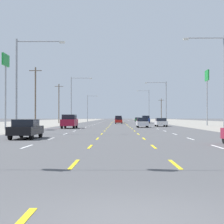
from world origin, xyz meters
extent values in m
plane|color=#4C4C4F|center=(0.00, 66.00, 0.00)|extent=(572.00, 572.00, 0.00)
cube|color=white|center=(-5.25, 14.50, 0.01)|extent=(0.14, 2.60, 0.01)
cube|color=white|center=(-5.25, 22.00, 0.01)|extent=(0.14, 2.60, 0.01)
cube|color=white|center=(-5.25, 29.50, 0.01)|extent=(0.14, 2.60, 0.01)
cube|color=white|center=(-5.25, 37.00, 0.01)|extent=(0.14, 2.60, 0.01)
cube|color=white|center=(-5.25, 44.50, 0.01)|extent=(0.14, 2.60, 0.01)
cube|color=white|center=(-5.25, 52.00, 0.01)|extent=(0.14, 2.60, 0.01)
cube|color=white|center=(-5.25, 59.50, 0.01)|extent=(0.14, 2.60, 0.01)
cube|color=white|center=(-5.25, 67.00, 0.01)|extent=(0.14, 2.60, 0.01)
cube|color=white|center=(-5.25, 74.50, 0.01)|extent=(0.14, 2.60, 0.01)
cube|color=white|center=(-5.25, 82.00, 0.01)|extent=(0.14, 2.60, 0.01)
cube|color=white|center=(-5.25, 89.50, 0.01)|extent=(0.14, 2.60, 0.01)
cube|color=white|center=(-5.25, 97.00, 0.01)|extent=(0.14, 2.60, 0.01)
cube|color=white|center=(-5.25, 104.50, 0.01)|extent=(0.14, 2.60, 0.01)
cube|color=white|center=(-5.25, 112.00, 0.01)|extent=(0.14, 2.60, 0.01)
cube|color=white|center=(-5.25, 119.50, 0.01)|extent=(0.14, 2.60, 0.01)
cube|color=white|center=(-5.25, 127.00, 0.01)|extent=(0.14, 2.60, 0.01)
cube|color=white|center=(-5.25, 134.50, 0.01)|extent=(0.14, 2.60, 0.01)
cube|color=white|center=(-5.25, 142.00, 0.01)|extent=(0.14, 2.60, 0.01)
cube|color=white|center=(-5.25, 149.50, 0.01)|extent=(0.14, 2.60, 0.01)
cube|color=white|center=(-5.25, 157.00, 0.01)|extent=(0.14, 2.60, 0.01)
cube|color=white|center=(-5.25, 164.50, 0.01)|extent=(0.14, 2.60, 0.01)
cube|color=white|center=(-5.25, 172.00, 0.01)|extent=(0.14, 2.60, 0.01)
cube|color=white|center=(-5.25, 179.50, 0.01)|extent=(0.14, 2.60, 0.01)
cube|color=white|center=(-5.25, 187.00, 0.01)|extent=(0.14, 2.60, 0.01)
cube|color=white|center=(-5.25, 194.50, 0.01)|extent=(0.14, 2.60, 0.01)
cube|color=white|center=(-5.25, 202.00, 0.01)|extent=(0.14, 2.60, 0.01)
cube|color=white|center=(-5.25, 209.50, 0.01)|extent=(0.14, 2.60, 0.01)
cube|color=white|center=(-5.25, 217.00, 0.01)|extent=(0.14, 2.60, 0.01)
cube|color=yellow|center=(-1.75, 7.00, 0.01)|extent=(0.14, 2.60, 0.01)
cube|color=yellow|center=(-1.75, 14.50, 0.01)|extent=(0.14, 2.60, 0.01)
cube|color=yellow|center=(-1.75, 22.00, 0.01)|extent=(0.14, 2.60, 0.01)
cube|color=yellow|center=(-1.75, 29.50, 0.01)|extent=(0.14, 2.60, 0.01)
cube|color=yellow|center=(-1.75, 37.00, 0.01)|extent=(0.14, 2.60, 0.01)
cube|color=yellow|center=(-1.75, 44.50, 0.01)|extent=(0.14, 2.60, 0.01)
cube|color=yellow|center=(-1.75, 52.00, 0.01)|extent=(0.14, 2.60, 0.01)
cube|color=yellow|center=(-1.75, 59.50, 0.01)|extent=(0.14, 2.60, 0.01)
cube|color=yellow|center=(-1.75, 67.00, 0.01)|extent=(0.14, 2.60, 0.01)
cube|color=yellow|center=(-1.75, 74.50, 0.01)|extent=(0.14, 2.60, 0.01)
cube|color=yellow|center=(-1.75, 82.00, 0.01)|extent=(0.14, 2.60, 0.01)
cube|color=yellow|center=(-1.75, 89.50, 0.01)|extent=(0.14, 2.60, 0.01)
cube|color=yellow|center=(-1.75, 97.00, 0.01)|extent=(0.14, 2.60, 0.01)
cube|color=yellow|center=(-1.75, 104.50, 0.01)|extent=(0.14, 2.60, 0.01)
cube|color=yellow|center=(-1.75, 112.00, 0.01)|extent=(0.14, 2.60, 0.01)
cube|color=yellow|center=(-1.75, 119.50, 0.01)|extent=(0.14, 2.60, 0.01)
cube|color=yellow|center=(-1.75, 127.00, 0.01)|extent=(0.14, 2.60, 0.01)
cube|color=yellow|center=(-1.75, 134.50, 0.01)|extent=(0.14, 2.60, 0.01)
cube|color=yellow|center=(-1.75, 142.00, 0.01)|extent=(0.14, 2.60, 0.01)
cube|color=yellow|center=(-1.75, 149.50, 0.01)|extent=(0.14, 2.60, 0.01)
cube|color=yellow|center=(-1.75, 157.00, 0.01)|extent=(0.14, 2.60, 0.01)
cube|color=yellow|center=(-1.75, 164.50, 0.01)|extent=(0.14, 2.60, 0.01)
cube|color=yellow|center=(-1.75, 172.00, 0.01)|extent=(0.14, 2.60, 0.01)
cube|color=yellow|center=(-1.75, 179.50, 0.01)|extent=(0.14, 2.60, 0.01)
cube|color=yellow|center=(-1.75, 187.00, 0.01)|extent=(0.14, 2.60, 0.01)
cube|color=yellow|center=(-1.75, 194.50, 0.01)|extent=(0.14, 2.60, 0.01)
cube|color=yellow|center=(-1.75, 202.00, 0.01)|extent=(0.14, 2.60, 0.01)
cube|color=yellow|center=(-1.75, 209.50, 0.01)|extent=(0.14, 2.60, 0.01)
cube|color=yellow|center=(-1.75, 217.00, 0.01)|extent=(0.14, 2.60, 0.01)
cube|color=yellow|center=(1.75, 7.00, 0.01)|extent=(0.14, 2.60, 0.01)
cube|color=yellow|center=(1.75, 14.50, 0.01)|extent=(0.14, 2.60, 0.01)
cube|color=yellow|center=(1.75, 22.00, 0.01)|extent=(0.14, 2.60, 0.01)
cube|color=yellow|center=(1.75, 29.50, 0.01)|extent=(0.14, 2.60, 0.01)
cube|color=yellow|center=(1.75, 37.00, 0.01)|extent=(0.14, 2.60, 0.01)
cube|color=yellow|center=(1.75, 44.50, 0.01)|extent=(0.14, 2.60, 0.01)
cube|color=yellow|center=(1.75, 52.00, 0.01)|extent=(0.14, 2.60, 0.01)
cube|color=yellow|center=(1.75, 59.50, 0.01)|extent=(0.14, 2.60, 0.01)
cube|color=yellow|center=(1.75, 67.00, 0.01)|extent=(0.14, 2.60, 0.01)
cube|color=yellow|center=(1.75, 74.50, 0.01)|extent=(0.14, 2.60, 0.01)
cube|color=yellow|center=(1.75, 82.00, 0.01)|extent=(0.14, 2.60, 0.01)
cube|color=yellow|center=(1.75, 89.50, 0.01)|extent=(0.14, 2.60, 0.01)
cube|color=yellow|center=(1.75, 97.00, 0.01)|extent=(0.14, 2.60, 0.01)
cube|color=yellow|center=(1.75, 104.50, 0.01)|extent=(0.14, 2.60, 0.01)
cube|color=yellow|center=(1.75, 112.00, 0.01)|extent=(0.14, 2.60, 0.01)
cube|color=yellow|center=(1.75, 119.50, 0.01)|extent=(0.14, 2.60, 0.01)
cube|color=yellow|center=(1.75, 127.00, 0.01)|extent=(0.14, 2.60, 0.01)
cube|color=yellow|center=(1.75, 134.50, 0.01)|extent=(0.14, 2.60, 0.01)
cube|color=yellow|center=(1.75, 142.00, 0.01)|extent=(0.14, 2.60, 0.01)
cube|color=yellow|center=(1.75, 149.50, 0.01)|extent=(0.14, 2.60, 0.01)
cube|color=yellow|center=(1.75, 157.00, 0.01)|extent=(0.14, 2.60, 0.01)
cube|color=yellow|center=(1.75, 164.50, 0.01)|extent=(0.14, 2.60, 0.01)
cube|color=yellow|center=(1.75, 172.00, 0.01)|extent=(0.14, 2.60, 0.01)
cube|color=yellow|center=(1.75, 179.50, 0.01)|extent=(0.14, 2.60, 0.01)
cube|color=yellow|center=(1.75, 187.00, 0.01)|extent=(0.14, 2.60, 0.01)
cube|color=yellow|center=(1.75, 194.50, 0.01)|extent=(0.14, 2.60, 0.01)
cube|color=yellow|center=(1.75, 202.00, 0.01)|extent=(0.14, 2.60, 0.01)
cube|color=yellow|center=(1.75, 209.50, 0.01)|extent=(0.14, 2.60, 0.01)
cube|color=yellow|center=(1.75, 217.00, 0.01)|extent=(0.14, 2.60, 0.01)
cube|color=white|center=(5.25, 14.50, 0.01)|extent=(0.14, 2.60, 0.01)
cube|color=white|center=(5.25, 22.00, 0.01)|extent=(0.14, 2.60, 0.01)
cube|color=white|center=(5.25, 29.50, 0.01)|extent=(0.14, 2.60, 0.01)
cube|color=white|center=(5.25, 37.00, 0.01)|extent=(0.14, 2.60, 0.01)
cube|color=white|center=(5.25, 44.50, 0.01)|extent=(0.14, 2.60, 0.01)
cube|color=white|center=(5.25, 52.00, 0.01)|extent=(0.14, 2.60, 0.01)
cube|color=white|center=(5.25, 59.50, 0.01)|extent=(0.14, 2.60, 0.01)
cube|color=white|center=(5.25, 67.00, 0.01)|extent=(0.14, 2.60, 0.01)
cube|color=white|center=(5.25, 74.50, 0.01)|extent=(0.14, 2.60, 0.01)
cube|color=white|center=(5.25, 82.00, 0.01)|extent=(0.14, 2.60, 0.01)
cube|color=white|center=(5.25, 89.50, 0.01)|extent=(0.14, 2.60, 0.01)
cube|color=white|center=(5.25, 97.00, 0.01)|extent=(0.14, 2.60, 0.01)
cube|color=white|center=(5.25, 104.50, 0.01)|extent=(0.14, 2.60, 0.01)
cube|color=white|center=(5.25, 112.00, 0.01)|extent=(0.14, 2.60, 0.01)
cube|color=white|center=(5.25, 119.50, 0.01)|extent=(0.14, 2.60, 0.01)
cube|color=white|center=(5.25, 127.00, 0.01)|extent=(0.14, 2.60, 0.01)
cube|color=white|center=(5.25, 134.50, 0.01)|extent=(0.14, 2.60, 0.01)
cube|color=white|center=(5.25, 142.00, 0.01)|extent=(0.14, 2.60, 0.01)
cube|color=white|center=(5.25, 149.50, 0.01)|extent=(0.14, 2.60, 0.01)
cube|color=white|center=(5.25, 157.00, 0.01)|extent=(0.14, 2.60, 0.01)
cube|color=white|center=(5.25, 164.50, 0.01)|extent=(0.14, 2.60, 0.01)
cube|color=white|center=(5.25, 172.00, 0.01)|extent=(0.14, 2.60, 0.01)
cube|color=white|center=(5.25, 179.50, 0.01)|extent=(0.14, 2.60, 0.01)
cube|color=white|center=(5.25, 187.00, 0.01)|extent=(0.14, 2.60, 0.01)
cube|color=white|center=(5.25, 194.50, 0.01)|extent=(0.14, 2.60, 0.01)
cube|color=white|center=(5.25, 202.00, 0.01)|extent=(0.14, 2.60, 0.01)
cube|color=white|center=(5.25, 209.50, 0.01)|extent=(0.14, 2.60, 0.01)
cube|color=white|center=(5.25, 217.00, 0.01)|extent=(0.14, 2.60, 0.01)
cube|color=black|center=(-7.18, 22.07, 0.63)|extent=(1.80, 4.50, 0.62)
cube|color=black|center=(-7.18, 21.97, 1.20)|extent=(1.62, 2.10, 0.52)
cylinder|color=black|center=(-7.95, 23.62, 0.32)|extent=(0.22, 0.64, 0.64)
cylinder|color=black|center=(-6.41, 23.62, 0.32)|extent=(0.22, 0.64, 0.64)
cylinder|color=black|center=(-7.95, 20.52, 0.32)|extent=(0.22, 0.64, 0.64)
cylinder|color=black|center=(-6.41, 20.52, 0.32)|extent=(0.22, 0.64, 0.64)
cube|color=maroon|center=(-7.16, 47.06, 0.84)|extent=(1.98, 4.90, 0.92)
cube|color=black|center=(-7.16, 47.01, 1.64)|extent=(1.82, 2.70, 0.68)
cylinder|color=black|center=(-8.00, 48.76, 0.38)|extent=(0.26, 0.76, 0.76)
cylinder|color=black|center=(-6.32, 48.76, 0.38)|extent=(0.26, 0.76, 0.76)
cylinder|color=black|center=(-8.00, 45.36, 0.38)|extent=(0.26, 0.76, 0.76)
cylinder|color=black|center=(-6.32, 45.36, 0.38)|extent=(0.26, 0.76, 0.76)
cube|color=silver|center=(3.62, 51.52, 0.63)|extent=(1.72, 3.90, 0.66)
cube|color=black|center=(3.62, 51.27, 1.25)|extent=(1.58, 1.90, 0.58)
cylinder|color=black|center=(2.88, 52.92, 0.30)|extent=(0.20, 0.60, 0.60)
cylinder|color=black|center=(4.36, 52.92, 0.30)|extent=(0.20, 0.60, 0.60)
cylinder|color=black|center=(2.88, 50.12, 0.30)|extent=(0.20, 0.60, 0.60)
cylinder|color=black|center=(4.36, 50.12, 0.30)|extent=(0.20, 0.60, 0.60)
cube|color=white|center=(7.14, 56.85, 0.63)|extent=(1.80, 4.50, 0.62)
cube|color=black|center=(7.14, 56.75, 1.20)|extent=(1.62, 2.10, 0.52)
cylinder|color=black|center=(6.37, 58.40, 0.32)|extent=(0.22, 0.64, 0.64)
cylinder|color=black|center=(7.91, 58.40, 0.32)|extent=(0.22, 0.64, 0.64)
cylinder|color=black|center=(6.37, 55.30, 0.32)|extent=(0.22, 0.64, 0.64)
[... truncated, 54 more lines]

